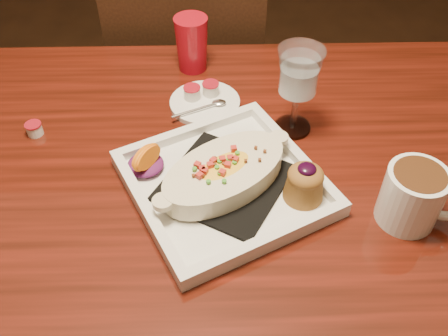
{
  "coord_description": "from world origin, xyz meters",
  "views": [
    {
      "loc": [
        0.07,
        -0.6,
        1.39
      ],
      "look_at": [
        0.09,
        0.01,
        0.77
      ],
      "focal_mm": 40.0,
      "sensor_mm": 36.0,
      "label": 1
    }
  ],
  "objects_px": {
    "goblet": "(299,77)",
    "red_tumbler": "(192,44)",
    "chair_far": "(190,84)",
    "table": "(179,217)",
    "saucer": "(204,101)",
    "coffee_mug": "(415,195)",
    "plate": "(230,178)"
  },
  "relations": [
    {
      "from": "saucer",
      "to": "red_tumbler",
      "type": "height_order",
      "value": "red_tumbler"
    },
    {
      "from": "chair_far",
      "to": "saucer",
      "type": "distance_m",
      "value": 0.48
    },
    {
      "from": "table",
      "to": "chair_far",
      "type": "bearing_deg",
      "value": 90.0
    },
    {
      "from": "chair_far",
      "to": "plate",
      "type": "xyz_separation_m",
      "value": [
        0.09,
        -0.65,
        0.27
      ]
    },
    {
      "from": "plate",
      "to": "goblet",
      "type": "relative_size",
      "value": 2.31
    },
    {
      "from": "goblet",
      "to": "red_tumbler",
      "type": "height_order",
      "value": "goblet"
    },
    {
      "from": "chair_far",
      "to": "red_tumbler",
      "type": "xyz_separation_m",
      "value": [
        0.02,
        -0.27,
        0.3
      ]
    },
    {
      "from": "plate",
      "to": "coffee_mug",
      "type": "relative_size",
      "value": 3.06
    },
    {
      "from": "chair_far",
      "to": "goblet",
      "type": "relative_size",
      "value": 5.24
    },
    {
      "from": "saucer",
      "to": "goblet",
      "type": "bearing_deg",
      "value": -24.83
    },
    {
      "from": "chair_far",
      "to": "goblet",
      "type": "bearing_deg",
      "value": 114.51
    },
    {
      "from": "chair_far",
      "to": "plate",
      "type": "height_order",
      "value": "chair_far"
    },
    {
      "from": "table",
      "to": "saucer",
      "type": "bearing_deg",
      "value": 77.43
    },
    {
      "from": "saucer",
      "to": "table",
      "type": "bearing_deg",
      "value": -102.57
    },
    {
      "from": "plate",
      "to": "red_tumbler",
      "type": "height_order",
      "value": "red_tumbler"
    },
    {
      "from": "table",
      "to": "coffee_mug",
      "type": "xyz_separation_m",
      "value": [
        0.38,
        -0.09,
        0.15
      ]
    },
    {
      "from": "table",
      "to": "red_tumbler",
      "type": "height_order",
      "value": "red_tumbler"
    },
    {
      "from": "coffee_mug",
      "to": "goblet",
      "type": "bearing_deg",
      "value": 143.74
    },
    {
      "from": "coffee_mug",
      "to": "plate",
      "type": "bearing_deg",
      "value": -175.09
    },
    {
      "from": "saucer",
      "to": "red_tumbler",
      "type": "xyz_separation_m",
      "value": [
        -0.02,
        0.14,
        0.05
      ]
    },
    {
      "from": "table",
      "to": "saucer",
      "type": "height_order",
      "value": "saucer"
    },
    {
      "from": "chair_far",
      "to": "goblet",
      "type": "height_order",
      "value": "chair_far"
    },
    {
      "from": "chair_far",
      "to": "coffee_mug",
      "type": "distance_m",
      "value": 0.87
    },
    {
      "from": "chair_far",
      "to": "plate",
      "type": "distance_m",
      "value": 0.71
    },
    {
      "from": "table",
      "to": "saucer",
      "type": "relative_size",
      "value": 10.32
    },
    {
      "from": "goblet",
      "to": "red_tumbler",
      "type": "bearing_deg",
      "value": 132.66
    },
    {
      "from": "coffee_mug",
      "to": "saucer",
      "type": "height_order",
      "value": "coffee_mug"
    },
    {
      "from": "table",
      "to": "chair_far",
      "type": "distance_m",
      "value": 0.65
    },
    {
      "from": "plate",
      "to": "red_tumbler",
      "type": "bearing_deg",
      "value": 73.87
    },
    {
      "from": "table",
      "to": "saucer",
      "type": "xyz_separation_m",
      "value": [
        0.05,
        0.22,
        0.11
      ]
    },
    {
      "from": "coffee_mug",
      "to": "chair_far",
      "type": "bearing_deg",
      "value": 136.73
    },
    {
      "from": "table",
      "to": "chair_far",
      "type": "relative_size",
      "value": 1.61
    }
  ]
}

